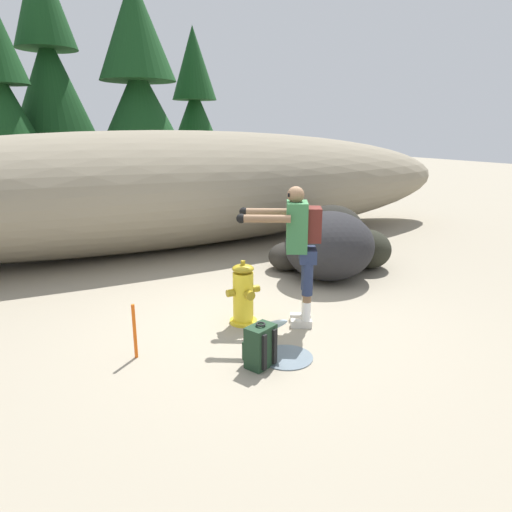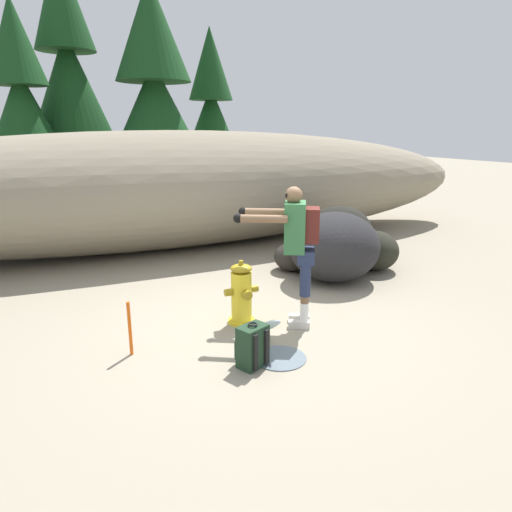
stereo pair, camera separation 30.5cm
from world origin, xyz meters
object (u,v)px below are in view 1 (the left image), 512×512
(utility_worker, at_px, (298,239))
(boulder_small, at_px, (368,249))
(boulder_large, at_px, (329,246))
(fire_hydrant, at_px, (243,295))
(boulder_mid, at_px, (331,233))
(boulder_outlier, at_px, (287,256))
(survey_stake, at_px, (135,331))
(spare_backpack, at_px, (260,346))

(utility_worker, xyz_separation_m, boulder_small, (2.38, 1.46, -0.74))
(boulder_large, height_order, boulder_small, boulder_large)
(fire_hydrant, distance_m, boulder_mid, 3.30)
(fire_hydrant, distance_m, boulder_outlier, 2.37)
(boulder_mid, xyz_separation_m, survey_stake, (-4.12, -2.15, -0.21))
(boulder_small, xyz_separation_m, survey_stake, (-4.36, -1.42, -0.04))
(utility_worker, height_order, boulder_small, utility_worker)
(boulder_mid, bearing_deg, spare_backpack, -136.13)
(boulder_mid, xyz_separation_m, boulder_outlier, (-1.05, -0.18, -0.27))
(boulder_outlier, xyz_separation_m, survey_stake, (-3.07, -1.97, 0.06))
(boulder_large, xyz_separation_m, boulder_small, (0.96, 0.18, -0.21))
(fire_hydrant, height_order, utility_worker, utility_worker)
(fire_hydrant, bearing_deg, boulder_mid, 34.60)
(boulder_small, bearing_deg, survey_stake, -161.97)
(boulder_small, distance_m, boulder_outlier, 1.40)
(spare_backpack, relative_size, boulder_large, 0.32)
(utility_worker, height_order, boulder_large, utility_worker)
(boulder_large, height_order, survey_stake, boulder_large)
(fire_hydrant, bearing_deg, utility_worker, -29.88)
(utility_worker, height_order, survey_stake, utility_worker)
(utility_worker, height_order, boulder_outlier, utility_worker)
(utility_worker, relative_size, boulder_mid, 1.40)
(boulder_small, bearing_deg, boulder_large, -169.21)
(spare_backpack, xyz_separation_m, boulder_large, (2.32, 2.00, 0.33))
(spare_backpack, bearing_deg, fire_hydrant, -39.97)
(fire_hydrant, height_order, boulder_small, fire_hydrant)
(spare_backpack, relative_size, boulder_small, 0.55)
(boulder_outlier, bearing_deg, spare_backpack, -126.04)
(fire_hydrant, distance_m, survey_stake, 1.44)
(utility_worker, distance_m, boulder_mid, 3.12)
(fire_hydrant, relative_size, survey_stake, 1.35)
(boulder_mid, height_order, boulder_outlier, boulder_mid)
(boulder_outlier, bearing_deg, boulder_mid, 9.91)
(boulder_small, relative_size, boulder_outlier, 1.20)
(fire_hydrant, xyz_separation_m, boulder_outlier, (1.66, 1.69, -0.14))
(boulder_small, bearing_deg, boulder_mid, 108.28)
(utility_worker, xyz_separation_m, boulder_mid, (2.14, 2.20, -0.57))
(utility_worker, bearing_deg, boulder_outlier, -88.31)
(boulder_outlier, relative_size, survey_stake, 1.19)
(utility_worker, distance_m, boulder_outlier, 2.44)
(spare_backpack, height_order, boulder_outlier, boulder_outlier)
(fire_hydrant, xyz_separation_m, utility_worker, (0.57, -0.33, 0.71))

